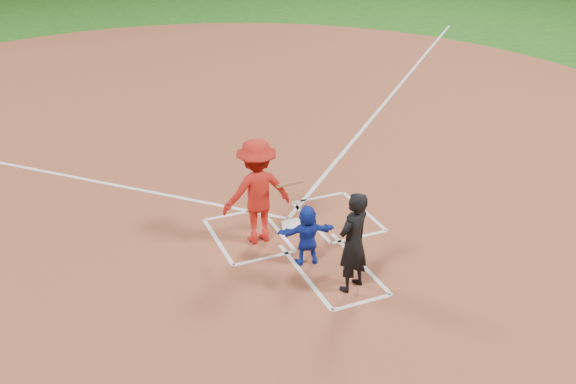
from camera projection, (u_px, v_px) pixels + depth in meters
name	position (u px, v px, depth m)	size (l,w,h in m)	color
ground	(294.00, 226.00, 12.82)	(120.00, 120.00, 0.00)	#1E5816
home_plate_dirt	(208.00, 128.00, 17.76)	(28.00, 28.00, 0.01)	brown
home_plate	(294.00, 225.00, 12.81)	(0.60, 0.60, 0.02)	white
catcher	(307.00, 235.00, 11.35)	(1.05, 0.34, 1.14)	#152DAF
umpire	(353.00, 242.00, 10.49)	(0.65, 0.43, 1.79)	black
chalk_markings	(215.00, 136.00, 17.17)	(28.35, 17.32, 0.01)	white
batter_at_plate	(257.00, 192.00, 11.87)	(1.63, 0.79, 2.05)	red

